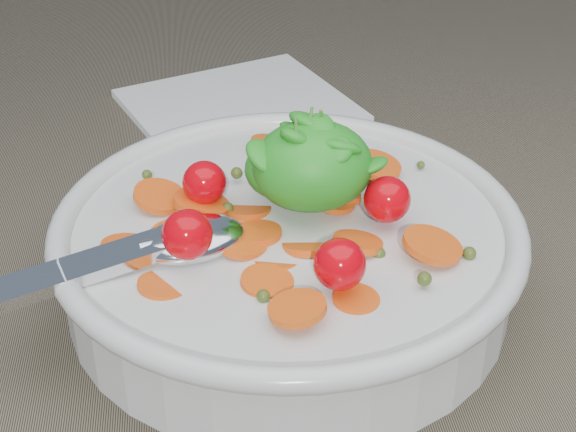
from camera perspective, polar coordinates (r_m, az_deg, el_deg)
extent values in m
plane|color=#685E4A|center=(0.54, -3.12, -3.25)|extent=(6.00, 6.00, 0.00)
cylinder|color=silver|center=(0.50, 0.00, -2.81)|extent=(0.25, 0.25, 0.05)
torus|color=silver|center=(0.49, 0.00, -0.52)|extent=(0.26, 0.26, 0.01)
cylinder|color=silver|center=(0.51, 0.00, -4.73)|extent=(0.13, 0.13, 0.01)
cylinder|color=brown|center=(0.50, 0.00, -2.81)|extent=(0.23, 0.23, 0.04)
cylinder|color=#FF6115|center=(0.47, 1.25, -2.01)|extent=(0.04, 0.04, 0.02)
cylinder|color=#FF6115|center=(0.46, -0.71, -3.05)|extent=(0.04, 0.03, 0.01)
cylinder|color=#FF6115|center=(0.47, -7.10, -1.41)|extent=(0.04, 0.04, 0.01)
cylinder|color=#FF6115|center=(0.42, 0.59, -5.99)|extent=(0.04, 0.04, 0.01)
cylinder|color=#FF6115|center=(0.47, -10.19, -2.11)|extent=(0.03, 0.03, 0.01)
cylinder|color=#FF6115|center=(0.54, 3.42, 3.55)|extent=(0.05, 0.05, 0.01)
cylinder|color=#FF6115|center=(0.45, -8.00, -4.55)|extent=(0.04, 0.04, 0.01)
cylinder|color=#FF6115|center=(0.50, 2.91, 1.24)|extent=(0.04, 0.04, 0.01)
cylinder|color=#FF6115|center=(0.56, -1.01, 4.61)|extent=(0.04, 0.04, 0.01)
cylinder|color=#FF6115|center=(0.51, -8.32, 1.27)|extent=(0.03, 0.03, 0.01)
cylinder|color=#FF6115|center=(0.51, 3.30, 1.22)|extent=(0.03, 0.03, 0.01)
cylinder|color=#FF6115|center=(0.43, 4.43, -5.49)|extent=(0.03, 0.03, 0.01)
cylinder|color=#FF6115|center=(0.48, -2.00, -1.13)|extent=(0.03, 0.03, 0.01)
cylinder|color=#FF6115|center=(0.50, -5.63, 0.81)|extent=(0.03, 0.03, 0.01)
cylinder|color=#FF6115|center=(0.53, 2.41, 2.32)|extent=(0.04, 0.04, 0.01)
cylinder|color=#FF6115|center=(0.47, 4.53, -1.72)|extent=(0.03, 0.03, 0.01)
cylinder|color=#FF6115|center=(0.44, -1.36, -4.31)|extent=(0.04, 0.04, 0.01)
cylinder|color=#FF6115|center=(0.53, 5.72, 3.29)|extent=(0.04, 0.04, 0.01)
cylinder|color=#FF6115|center=(0.51, -6.17, 0.78)|extent=(0.04, 0.04, 0.01)
cylinder|color=#FF6115|center=(0.50, -2.62, 0.37)|extent=(0.03, 0.03, 0.01)
cylinder|color=#FF6115|center=(0.48, -5.52, -1.59)|extent=(0.03, 0.03, 0.01)
cylinder|color=#FF6115|center=(0.47, -3.18, -1.59)|extent=(0.04, 0.04, 0.01)
cylinder|color=#FF6115|center=(0.47, 9.32, -1.87)|extent=(0.04, 0.04, 0.01)
sphere|color=#41531B|center=(0.43, -1.60, -5.22)|extent=(0.01, 0.01, 0.01)
sphere|color=#41531B|center=(0.54, 8.59, 3.28)|extent=(0.00, 0.00, 0.00)
sphere|color=#41531B|center=(0.52, -3.34, 2.80)|extent=(0.01, 0.01, 0.01)
sphere|color=#41531B|center=(0.52, -1.06, 2.38)|extent=(0.00, 0.00, 0.00)
sphere|color=#41531B|center=(0.44, 8.82, -4.04)|extent=(0.01, 0.01, 0.01)
sphere|color=#41531B|center=(0.47, 11.65, -2.38)|extent=(0.01, 0.01, 0.01)
sphere|color=#41531B|center=(0.51, 6.08, 1.64)|extent=(0.01, 0.01, 0.01)
sphere|color=#41531B|center=(0.50, -3.94, 0.48)|extent=(0.01, 0.01, 0.01)
sphere|color=#41531B|center=(0.47, 5.87, -2.45)|extent=(0.01, 0.01, 0.01)
sphere|color=#41531B|center=(0.55, -1.09, 4.23)|extent=(0.01, 0.01, 0.01)
sphere|color=#41531B|center=(0.52, -5.66, 1.42)|extent=(0.01, 0.01, 0.01)
sphere|color=#41531B|center=(0.53, -0.66, 2.66)|extent=(0.01, 0.01, 0.01)
sphere|color=#41531B|center=(0.53, -9.11, 2.65)|extent=(0.01, 0.01, 0.01)
sphere|color=#D1000B|center=(0.48, 6.43, 1.07)|extent=(0.03, 0.03, 0.03)
sphere|color=#D1000B|center=(0.52, 0.54, 4.09)|extent=(0.03, 0.03, 0.03)
sphere|color=#D1000B|center=(0.50, -5.42, 2.16)|extent=(0.03, 0.03, 0.03)
sphere|color=#D1000B|center=(0.45, -6.54, -1.20)|extent=(0.03, 0.03, 0.03)
sphere|color=#D1000B|center=(0.43, 3.36, -3.14)|extent=(0.03, 0.03, 0.03)
ellipsoid|color=green|center=(0.48, 1.58, 3.28)|extent=(0.07, 0.06, 0.05)
ellipsoid|color=green|center=(0.49, -0.61, 3.05)|extent=(0.04, 0.04, 0.03)
ellipsoid|color=green|center=(0.46, 0.01, 3.38)|extent=(0.02, 0.02, 0.02)
ellipsoid|color=green|center=(0.48, 2.83, 3.01)|extent=(0.02, 0.02, 0.01)
ellipsoid|color=green|center=(0.47, 1.54, 3.75)|extent=(0.04, 0.04, 0.02)
ellipsoid|color=green|center=(0.47, 3.41, 4.50)|extent=(0.03, 0.02, 0.02)
ellipsoid|color=green|center=(0.48, 1.40, 6.04)|extent=(0.03, 0.03, 0.02)
ellipsoid|color=green|center=(0.47, 2.76, 2.68)|extent=(0.03, 0.03, 0.01)
ellipsoid|color=green|center=(0.48, 3.92, 4.27)|extent=(0.02, 0.02, 0.01)
ellipsoid|color=green|center=(0.48, 1.14, 3.44)|extent=(0.02, 0.03, 0.02)
ellipsoid|color=green|center=(0.47, 0.55, 5.07)|extent=(0.03, 0.03, 0.02)
ellipsoid|color=green|center=(0.52, 2.64, 4.77)|extent=(0.02, 0.02, 0.02)
ellipsoid|color=green|center=(0.47, -1.52, 3.83)|extent=(0.03, 0.03, 0.02)
ellipsoid|color=green|center=(0.46, 3.23, 4.31)|extent=(0.02, 0.02, 0.02)
ellipsoid|color=green|center=(0.48, 0.14, 4.48)|extent=(0.02, 0.02, 0.02)
ellipsoid|color=green|center=(0.47, 1.73, 5.69)|extent=(0.02, 0.02, 0.01)
ellipsoid|color=green|center=(0.48, 1.09, 4.09)|extent=(0.02, 0.02, 0.02)
ellipsoid|color=green|center=(0.47, 1.66, 4.73)|extent=(0.03, 0.03, 0.02)
ellipsoid|color=green|center=(0.48, 5.49, 3.26)|extent=(0.03, 0.03, 0.02)
ellipsoid|color=green|center=(0.50, 1.58, 5.66)|extent=(0.03, 0.03, 0.02)
ellipsoid|color=green|center=(0.49, 0.52, 5.56)|extent=(0.03, 0.03, 0.01)
ellipsoid|color=green|center=(0.47, 1.28, 4.38)|extent=(0.02, 0.02, 0.02)
ellipsoid|color=green|center=(0.47, 2.22, 5.67)|extent=(0.02, 0.02, 0.02)
cylinder|color=#4C8C33|center=(0.47, 0.59, 3.84)|extent=(0.00, 0.01, 0.04)
cylinder|color=#4C8C33|center=(0.48, 1.14, 4.51)|extent=(0.01, 0.01, 0.04)
cylinder|color=#4C8C33|center=(0.49, 2.55, 5.04)|extent=(0.01, 0.01, 0.04)
ellipsoid|color=silver|center=(0.47, -6.21, -1.47)|extent=(0.07, 0.06, 0.02)
cube|color=silver|center=(0.46, -11.57, -2.85)|extent=(0.11, 0.05, 0.02)
cylinder|color=silver|center=(0.46, -8.34, -1.90)|extent=(0.02, 0.02, 0.01)
cube|color=white|center=(0.72, -3.20, 7.10)|extent=(0.21, 0.20, 0.01)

